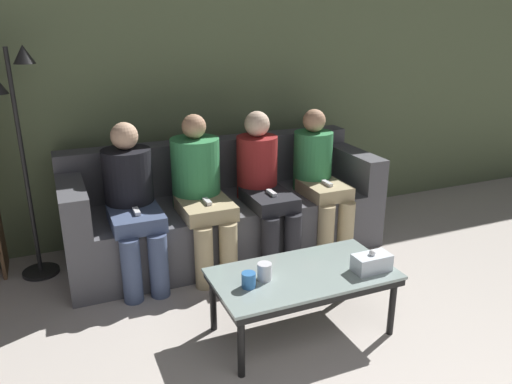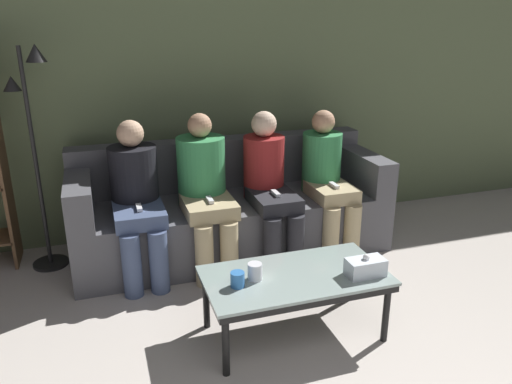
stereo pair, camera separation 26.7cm
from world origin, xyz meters
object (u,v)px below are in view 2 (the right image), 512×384
at_px(couch, 230,211).
at_px(seated_person_right_end, 327,177).
at_px(seated_person_mid_left, 205,186).
at_px(seated_person_left_end, 136,195).
at_px(seated_person_mid_right, 269,182).
at_px(standing_lamp, 35,137).
at_px(coffee_table, 295,281).
at_px(cup_near_right, 238,279).
at_px(tissue_box, 366,267).
at_px(cup_near_left, 255,272).

xyz_separation_m(couch, seated_person_right_end, (0.74, -0.21, 0.28)).
xyz_separation_m(couch, seated_person_mid_left, (-0.25, -0.20, 0.30)).
relative_size(seated_person_left_end, seated_person_mid_right, 0.99).
height_order(seated_person_left_end, seated_person_right_end, seated_person_left_end).
bearing_deg(seated_person_right_end, seated_person_left_end, 179.85).
height_order(standing_lamp, seated_person_left_end, standing_lamp).
relative_size(couch, seated_person_left_end, 2.17).
distance_m(coffee_table, cup_near_right, 0.36).
xyz_separation_m(couch, cup_near_right, (-0.32, -1.30, 0.12)).
bearing_deg(seated_person_mid_left, seated_person_left_end, -179.32).
bearing_deg(cup_near_right, seated_person_left_end, 111.21).
bearing_deg(seated_person_right_end, standing_lamp, 170.80).
height_order(standing_lamp, seated_person_right_end, standing_lamp).
distance_m(standing_lamp, seated_person_right_end, 2.19).
distance_m(couch, tissue_box, 1.47).
distance_m(seated_person_left_end, seated_person_right_end, 1.48).
xyz_separation_m(coffee_table, seated_person_mid_left, (-0.28, 1.07, 0.26)).
bearing_deg(cup_near_left, seated_person_mid_left, 92.42).
bearing_deg(seated_person_left_end, seated_person_right_end, -0.15).
bearing_deg(seated_person_mid_left, cup_near_left, -87.58).
height_order(cup_near_left, seated_person_mid_right, seated_person_mid_right).
bearing_deg(cup_near_left, seated_person_left_end, 117.11).
bearing_deg(tissue_box, seated_person_mid_right, 98.06).
distance_m(cup_near_right, seated_person_mid_right, 1.23).
relative_size(cup_near_right, tissue_box, 0.39).
height_order(seated_person_left_end, seated_person_mid_right, seated_person_mid_right).
relative_size(couch, coffee_table, 2.31).
distance_m(coffee_table, seated_person_left_end, 1.34).
bearing_deg(coffee_table, seated_person_right_end, 56.46).
relative_size(cup_near_right, standing_lamp, 0.05).
distance_m(standing_lamp, seated_person_mid_right, 1.71).
xyz_separation_m(standing_lamp, seated_person_left_end, (0.64, -0.34, -0.39)).
height_order(tissue_box, seated_person_left_end, seated_person_left_end).
bearing_deg(seated_person_right_end, tissue_box, -105.30).
distance_m(couch, cup_near_left, 1.28).
xyz_separation_m(couch, seated_person_left_end, (-0.74, -0.21, 0.29)).
relative_size(seated_person_left_end, seated_person_right_end, 1.01).
bearing_deg(seated_person_right_end, cup_near_right, -134.08).
height_order(tissue_box, seated_person_mid_right, seated_person_mid_right).
relative_size(couch, seated_person_mid_left, 2.13).
bearing_deg(cup_near_left, couch, 80.88).
xyz_separation_m(standing_lamp, seated_person_right_end, (2.12, -0.34, -0.40)).
bearing_deg(tissue_box, standing_lamp, 139.40).
relative_size(standing_lamp, seated_person_mid_left, 1.43).
relative_size(coffee_table, seated_person_mid_right, 0.94).
bearing_deg(seated_person_left_end, tissue_box, -46.05).
bearing_deg(standing_lamp, tissue_box, -40.60).
relative_size(tissue_box, standing_lamp, 0.14).
distance_m(couch, cup_near_right, 1.34).
height_order(couch, cup_near_left, couch).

